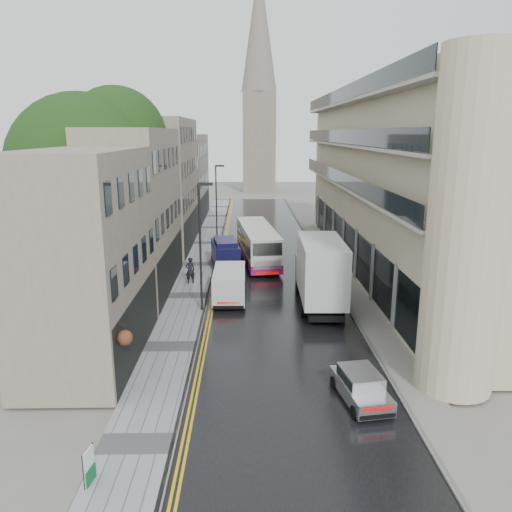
{
  "coord_description": "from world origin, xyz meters",
  "views": [
    {
      "loc": [
        -1.91,
        -13.06,
        10.86
      ],
      "look_at": [
        -1.3,
        18.0,
        3.14
      ],
      "focal_mm": 35.0,
      "sensor_mm": 36.0,
      "label": 1
    }
  ],
  "objects_px": {
    "navy_van": "(216,258)",
    "lamp_post_near": "(200,248)",
    "tree_far": "(134,184)",
    "estate_sign": "(89,467)",
    "cream_bus": "(249,253)",
    "silver_hatchback": "(355,403)",
    "white_lorry": "(304,281)",
    "white_van": "(214,292)",
    "pedestrian": "(190,270)",
    "lamp_post_far": "(216,205)",
    "tree_near": "(86,193)"
  },
  "relations": [
    {
      "from": "lamp_post_near",
      "to": "tree_far",
      "type": "bearing_deg",
      "value": 115.76
    },
    {
      "from": "cream_bus",
      "to": "estate_sign",
      "type": "height_order",
      "value": "cream_bus"
    },
    {
      "from": "tree_far",
      "to": "white_van",
      "type": "relative_size",
      "value": 2.63
    },
    {
      "from": "white_van",
      "to": "estate_sign",
      "type": "relative_size",
      "value": 4.14
    },
    {
      "from": "white_lorry",
      "to": "white_van",
      "type": "xyz_separation_m",
      "value": [
        -5.48,
        1.54,
        -1.16
      ]
    },
    {
      "from": "tree_near",
      "to": "estate_sign",
      "type": "bearing_deg",
      "value": -73.86
    },
    {
      "from": "estate_sign",
      "to": "tree_far",
      "type": "bearing_deg",
      "value": 109.37
    },
    {
      "from": "lamp_post_near",
      "to": "silver_hatchback",
      "type": "bearing_deg",
      "value": -58.41
    },
    {
      "from": "pedestrian",
      "to": "estate_sign",
      "type": "height_order",
      "value": "pedestrian"
    },
    {
      "from": "estate_sign",
      "to": "lamp_post_near",
      "type": "bearing_deg",
      "value": 92.16
    },
    {
      "from": "tree_far",
      "to": "lamp_post_near",
      "type": "xyz_separation_m",
      "value": [
        7.5,
        -16.67,
        -2.19
      ]
    },
    {
      "from": "tree_far",
      "to": "white_van",
      "type": "height_order",
      "value": "tree_far"
    },
    {
      "from": "tree_far",
      "to": "white_van",
      "type": "bearing_deg",
      "value": -63.09
    },
    {
      "from": "tree_far",
      "to": "cream_bus",
      "type": "relative_size",
      "value": 1.13
    },
    {
      "from": "tree_near",
      "to": "lamp_post_far",
      "type": "height_order",
      "value": "tree_near"
    },
    {
      "from": "pedestrian",
      "to": "lamp_post_far",
      "type": "bearing_deg",
      "value": -120.05
    },
    {
      "from": "cream_bus",
      "to": "white_van",
      "type": "relative_size",
      "value": 2.32
    },
    {
      "from": "white_van",
      "to": "tree_far",
      "type": "bearing_deg",
      "value": 116.97
    },
    {
      "from": "lamp_post_far",
      "to": "estate_sign",
      "type": "height_order",
      "value": "lamp_post_far"
    },
    {
      "from": "white_lorry",
      "to": "estate_sign",
      "type": "distance_m",
      "value": 16.98
    },
    {
      "from": "tree_near",
      "to": "silver_hatchback",
      "type": "xyz_separation_m",
      "value": [
        14.79,
        -15.76,
        -6.27
      ]
    },
    {
      "from": "lamp_post_far",
      "to": "silver_hatchback",
      "type": "bearing_deg",
      "value": -80.84
    },
    {
      "from": "white_van",
      "to": "navy_van",
      "type": "xyz_separation_m",
      "value": [
        -0.32,
        8.25,
        0.16
      ]
    },
    {
      "from": "white_van",
      "to": "pedestrian",
      "type": "bearing_deg",
      "value": 111.48
    },
    {
      "from": "tree_far",
      "to": "lamp_post_far",
      "type": "relative_size",
      "value": 1.62
    },
    {
      "from": "white_lorry",
      "to": "estate_sign",
      "type": "relative_size",
      "value": 7.44
    },
    {
      "from": "silver_hatchback",
      "to": "cream_bus",
      "type": "bearing_deg",
      "value": 91.66
    },
    {
      "from": "navy_van",
      "to": "lamp_post_near",
      "type": "bearing_deg",
      "value": -101.03
    },
    {
      "from": "cream_bus",
      "to": "lamp_post_near",
      "type": "bearing_deg",
      "value": -114.05
    },
    {
      "from": "tree_near",
      "to": "lamp_post_far",
      "type": "xyz_separation_m",
      "value": [
        7.69,
        15.15,
        -2.98
      ]
    },
    {
      "from": "white_van",
      "to": "estate_sign",
      "type": "distance_m",
      "value": 16.49
    },
    {
      "from": "tree_far",
      "to": "estate_sign",
      "type": "bearing_deg",
      "value": -80.68
    },
    {
      "from": "silver_hatchback",
      "to": "estate_sign",
      "type": "xyz_separation_m",
      "value": [
        -9.18,
        -3.65,
        0.01
      ]
    },
    {
      "from": "white_lorry",
      "to": "silver_hatchback",
      "type": "distance_m",
      "value": 11.17
    },
    {
      "from": "cream_bus",
      "to": "white_lorry",
      "type": "distance_m",
      "value": 10.88
    },
    {
      "from": "silver_hatchback",
      "to": "lamp_post_far",
      "type": "xyz_separation_m",
      "value": [
        -7.11,
        30.9,
        3.28
      ]
    },
    {
      "from": "white_lorry",
      "to": "white_van",
      "type": "relative_size",
      "value": 1.8
    },
    {
      "from": "navy_van",
      "to": "lamp_post_near",
      "type": "xyz_separation_m",
      "value": [
        -0.4,
        -8.74,
        2.78
      ]
    },
    {
      "from": "tree_near",
      "to": "estate_sign",
      "type": "height_order",
      "value": "tree_near"
    },
    {
      "from": "pedestrian",
      "to": "lamp_post_near",
      "type": "relative_size",
      "value": 0.25
    },
    {
      "from": "cream_bus",
      "to": "white_van",
      "type": "height_order",
      "value": "cream_bus"
    },
    {
      "from": "lamp_post_near",
      "to": "pedestrian",
      "type": "bearing_deg",
      "value": 104.66
    },
    {
      "from": "tree_far",
      "to": "white_van",
      "type": "distance_m",
      "value": 18.87
    },
    {
      "from": "cream_bus",
      "to": "lamp_post_near",
      "type": "xyz_separation_m",
      "value": [
        -2.95,
        -9.31,
        2.52
      ]
    },
    {
      "from": "lamp_post_far",
      "to": "pedestrian",
      "type": "bearing_deg",
      "value": -99.07
    },
    {
      "from": "cream_bus",
      "to": "silver_hatchback",
      "type": "distance_m",
      "value": 21.79
    },
    {
      "from": "tree_near",
      "to": "tree_far",
      "type": "xyz_separation_m",
      "value": [
        0.3,
        13.0,
        -0.72
      ]
    },
    {
      "from": "tree_far",
      "to": "estate_sign",
      "type": "xyz_separation_m",
      "value": [
        5.32,
        -32.41,
        -5.54
      ]
    },
    {
      "from": "tree_near",
      "to": "navy_van",
      "type": "distance_m",
      "value": 11.19
    },
    {
      "from": "lamp_post_far",
      "to": "cream_bus",
      "type": "bearing_deg",
      "value": -75.93
    }
  ]
}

